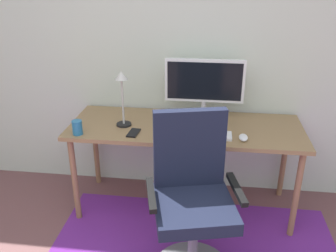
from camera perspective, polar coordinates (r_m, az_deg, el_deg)
name	(u,v)px	position (r m, az deg, el deg)	size (l,w,h in m)	color
wall_back	(155,36)	(2.91, -2.01, 14.06)	(6.00, 0.10, 2.60)	silver
desk	(185,133)	(2.71, 2.76, -1.17)	(1.72, 0.63, 0.72)	olive
monitor	(204,83)	(2.74, 5.77, 6.75)	(0.59, 0.18, 0.46)	#B2B2B7
keyboard	(201,134)	(2.52, 5.16, -1.34)	(0.43, 0.13, 0.02)	white
computer_mouse	(243,137)	(2.50, 11.80, -1.79)	(0.06, 0.10, 0.03)	white
coffee_cup	(77,128)	(2.60, -14.12, -0.24)	(0.07, 0.07, 0.10)	#246A98
cell_phone	(134,133)	(2.56, -5.45, -1.08)	(0.07, 0.14, 0.01)	black
desk_lamp	(122,90)	(2.60, -7.26, 5.65)	(0.11, 0.11, 0.41)	black
office_chair	(192,210)	(2.23, 3.79, -13.13)	(0.59, 0.55, 1.05)	slate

